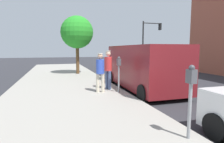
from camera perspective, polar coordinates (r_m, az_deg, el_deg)
ground_plane at (r=8.95m, az=9.32°, el=-5.98°), size 80.00×80.00×0.00m
sidewalk_slab at (r=8.04m, az=-13.80°, el=-7.02°), size 5.00×32.00×0.15m
parking_meter_near at (r=7.82m, az=2.10°, el=1.03°), size 0.14×0.18×1.52m
parking_meter_far at (r=4.03m, az=23.05°, el=-5.03°), size 0.14×0.18×1.52m
pedestrian_in_red at (r=8.46m, az=-1.19°, el=1.38°), size 0.34×0.35×1.76m
pedestrian_in_blue at (r=7.83m, az=-3.65°, el=0.44°), size 0.35×0.34×1.66m
parked_van at (r=9.14m, az=9.34°, el=1.62°), size 2.19×5.23×2.15m
traffic_light_corner at (r=22.58m, az=11.46°, el=10.63°), size 2.48×0.42×5.20m
street_tree at (r=14.18m, az=-10.71°, el=11.71°), size 2.38×2.38×4.26m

